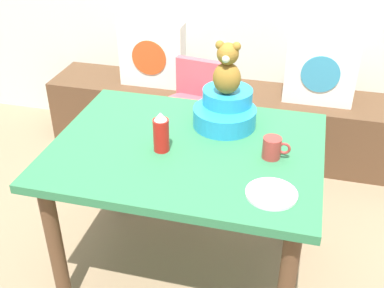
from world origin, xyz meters
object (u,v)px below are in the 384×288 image
at_px(pillow_floral_right, 321,70).
at_px(infant_seat_teal, 226,110).
at_px(dinner_plate_near, 271,194).
at_px(dining_table, 187,166).
at_px(teddy_bear, 227,69).
at_px(ketchup_bottle, 161,133).
at_px(coffee_mug, 272,148).
at_px(book_stack, 216,83).
at_px(highchair, 192,108).
at_px(pillow_floral_left, 152,54).

height_order(pillow_floral_right, infant_seat_teal, same).
height_order(infant_seat_teal, dinner_plate_near, infant_seat_teal).
relative_size(dining_table, teddy_bear, 4.80).
xyz_separation_m(dining_table, dinner_plate_near, (0.41, -0.27, 0.11)).
distance_m(dining_table, teddy_bear, 0.48).
height_order(ketchup_bottle, coffee_mug, ketchup_bottle).
bearing_deg(dining_table, pillow_floral_right, 64.67).
relative_size(dining_table, ketchup_bottle, 6.48).
height_order(book_stack, coffee_mug, coffee_mug).
xyz_separation_m(highchair, coffee_mug, (0.55, -0.78, 0.27)).
bearing_deg(book_stack, coffee_mug, -67.73).
relative_size(book_stack, teddy_bear, 0.80).
bearing_deg(ketchup_bottle, dinner_plate_near, -22.16).
relative_size(infant_seat_teal, coffee_mug, 2.75).
xyz_separation_m(infant_seat_teal, ketchup_bottle, (-0.22, -0.31, 0.02)).
relative_size(teddy_bear, ketchup_bottle, 1.35).
bearing_deg(infant_seat_teal, dining_table, -116.98).
relative_size(pillow_floral_left, book_stack, 2.20).
relative_size(book_stack, coffee_mug, 1.67).
xyz_separation_m(highchair, infant_seat_teal, (0.30, -0.53, 0.29)).
height_order(infant_seat_teal, teddy_bear, teddy_bear).
height_order(book_stack, dinner_plate_near, dinner_plate_near).
bearing_deg(dining_table, ketchup_bottle, -148.05).
bearing_deg(pillow_floral_right, highchair, -150.62).
bearing_deg(dining_table, pillow_floral_left, 115.23).
bearing_deg(teddy_bear, pillow_floral_right, 65.13).
bearing_deg(pillow_floral_right, book_stack, 178.24).
height_order(pillow_floral_right, dinner_plate_near, pillow_floral_right).
distance_m(pillow_floral_right, coffee_mug, 1.21).
xyz_separation_m(infant_seat_teal, teddy_bear, (0.00, -0.00, 0.21)).
relative_size(pillow_floral_right, infant_seat_teal, 1.33).
xyz_separation_m(book_stack, dinner_plate_near, (0.53, -1.48, 0.24)).
bearing_deg(dinner_plate_near, dining_table, 146.91).
bearing_deg(highchair, dinner_plate_near, -60.72).
bearing_deg(coffee_mug, ketchup_bottle, -173.08).
bearing_deg(ketchup_bottle, pillow_floral_right, 62.18).
relative_size(infant_seat_teal, teddy_bear, 1.32).
bearing_deg(book_stack, teddy_bear, -75.73).
bearing_deg(highchair, coffee_mug, -54.49).
bearing_deg(dinner_plate_near, pillow_floral_right, 83.89).
relative_size(book_stack, infant_seat_teal, 0.61).
height_order(highchair, ketchup_bottle, ketchup_bottle).
relative_size(book_stack, highchair, 0.25).
distance_m(book_stack, coffee_mug, 1.34).
bearing_deg(book_stack, pillow_floral_right, -1.76).
xyz_separation_m(pillow_floral_right, coffee_mug, (-0.18, -1.19, 0.11)).
xyz_separation_m(ketchup_bottle, dinner_plate_near, (0.50, -0.21, -0.08)).
bearing_deg(infant_seat_teal, coffee_mug, -44.91).
height_order(pillow_floral_right, highchair, pillow_floral_right).
distance_m(pillow_floral_right, dining_table, 1.32).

